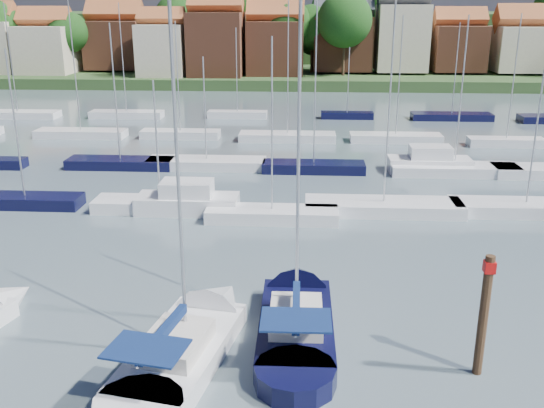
{
  "coord_description": "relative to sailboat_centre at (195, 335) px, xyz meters",
  "views": [
    {
      "loc": [
        2.88,
        -19.41,
        13.67
      ],
      "look_at": [
        0.91,
        14.0,
        2.68
      ],
      "focal_mm": 40.0,
      "sensor_mm": 36.0,
      "label": 1
    }
  ],
  "objects": [
    {
      "name": "ground",
      "position": [
        1.72,
        36.95,
        -0.35
      ],
      "size": [
        260.0,
        260.0,
        0.0
      ],
      "primitive_type": "plane",
      "color": "#43535B",
      "rests_on": "ground"
    },
    {
      "name": "sailboat_centre",
      "position": [
        0.0,
        0.0,
        0.0
      ],
      "size": [
        5.39,
        12.38,
        16.28
      ],
      "rotation": [
        0.0,
        0.0,
        1.38
      ],
      "color": "silver",
      "rests_on": "ground"
    },
    {
      "name": "sailboat_navy",
      "position": [
        4.25,
        2.38,
        0.0
      ],
      "size": [
        3.29,
        11.96,
        16.5
      ],
      "rotation": [
        0.0,
        0.0,
        1.58
      ],
      "color": "black",
      "rests_on": "ground"
    },
    {
      "name": "timber_piling",
      "position": [
        11.39,
        -1.59,
        1.23
      ],
      "size": [
        0.4,
        0.4,
        7.21
      ],
      "color": "#4C331E",
      "rests_on": "ground"
    },
    {
      "name": "buoy_e",
      "position": [
        4.86,
        2.41,
        -0.35
      ],
      "size": [
        0.41,
        0.41,
        0.41
      ],
      "primitive_type": "sphere",
      "color": "beige",
      "rests_on": "ground"
    },
    {
      "name": "marina_field",
      "position": [
        3.62,
        32.1,
        0.08
      ],
      "size": [
        79.62,
        41.41,
        15.93
      ],
      "color": "silver",
      "rests_on": "ground"
    },
    {
      "name": "far_shore_town",
      "position": [
        3.94,
        129.61,
        4.25
      ],
      "size": [
        212.46,
        90.0,
        22.27
      ],
      "color": "#344E27",
      "rests_on": "ground"
    }
  ]
}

